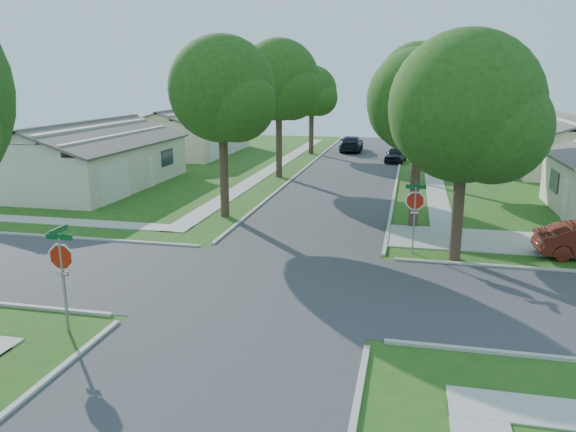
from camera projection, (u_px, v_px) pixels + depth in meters
The scene contains 19 objects.
ground at pixel (272, 284), 19.21m from camera, with size 100.00×100.00×0.00m, color #215417.
road_ns at pixel (272, 284), 19.21m from camera, with size 7.00×100.00×0.02m, color #333335.
sidewalk_ne at pixel (432, 171), 42.59m from camera, with size 1.20×40.00×0.04m, color #9E9B91.
sidewalk_nw at pixel (276, 166), 45.13m from camera, with size 1.20×40.00×0.04m, color #9E9B91.
driveway at pixel (488, 241), 24.29m from camera, with size 8.80×3.60×0.05m, color #9E9B91.
stop_sign_sw at pixel (62, 261), 15.25m from camera, with size 1.05×0.80×2.98m.
stop_sign_ne at pixel (415, 204), 22.20m from camera, with size 1.05×0.80×2.98m.
tree_e_near at pixel (421, 106), 25.41m from camera, with size 4.97×4.80×8.28m.
tree_e_mid at pixel (419, 88), 36.64m from camera, with size 5.59×5.40×9.21m.
tree_e_far at pixel (418, 89), 49.03m from camera, with size 5.17×5.00×8.72m.
tree_w_near at pixel (223, 94), 27.26m from camera, with size 5.38×5.20×8.97m.
tree_w_mid at pixel (280, 84), 38.55m from camera, with size 5.80×5.60×9.56m.
tree_w_far at pixel (312, 93), 51.11m from camera, with size 4.76×4.60×8.04m.
tree_ne_corner at pixel (467, 114), 20.53m from camera, with size 5.80×5.60×8.66m.
house_ne_far at pixel (565, 150), 43.00m from camera, with size 8.42×13.60×4.23m.
house_nw_near at pixel (89, 163), 36.41m from camera, with size 8.42×13.60×4.23m.
house_nw_far at pixel (189, 137), 52.53m from camera, with size 8.42×13.60×4.23m.
car_curb_east at pixel (396, 155), 46.99m from camera, with size 1.50×3.73×1.27m, color black.
car_curb_west at pixel (351, 144), 53.83m from camera, with size 2.09×5.13×1.49m, color black.
Camera 1 is at (4.44, -17.55, 6.88)m, focal length 35.00 mm.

